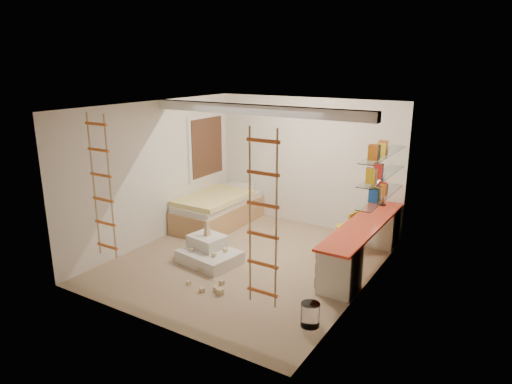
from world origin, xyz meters
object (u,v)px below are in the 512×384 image
Objects in this scene: desk at (363,243)px; swivel_chair at (347,237)px; play_platform at (209,252)px; bed at (218,209)px.

swivel_chair is at bearing 134.86° from desk.
swivel_chair is 2.45m from play_platform.
bed is (-3.20, 0.36, -0.07)m from desk.
swivel_chair is at bearing 41.46° from play_platform.
desk reaches higher than play_platform.
bed is 2.63× the size of swivel_chair.
swivel_chair is at bearing 1.18° from bed.
desk is 2.67× the size of play_platform.
desk is at bearing -6.49° from bed.
swivel_chair is 0.73× the size of play_platform.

